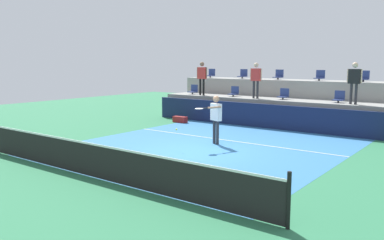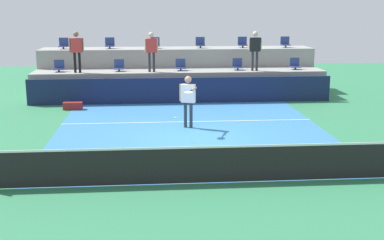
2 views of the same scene
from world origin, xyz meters
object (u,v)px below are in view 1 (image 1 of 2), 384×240
(stadium_chair_upper_left, at_px, (243,75))
(equipment_bag, at_px, (180,119))
(stadium_chair_upper_right, at_px, (364,77))
(spectator_in_grey, at_px, (256,77))
(stadium_chair_lower_center, at_px, (284,95))
(stadium_chair_lower_right, at_px, (339,98))
(spectator_in_white, at_px, (202,75))
(stadium_chair_upper_mid_left, at_px, (279,75))
(stadium_chair_upper_mid_right, at_px, (320,76))
(stadium_chair_lower_left, at_px, (234,92))
(tennis_player, at_px, (215,114))
(tennis_ball, at_px, (176,129))
(stadium_chair_upper_far_left, at_px, (211,74))
(stadium_chair_lower_far_left, at_px, (193,90))
(spectator_leaning_on_rail, at_px, (354,79))

(stadium_chair_upper_left, xyz_separation_m, equipment_bag, (-1.25, -4.07, -2.16))
(stadium_chair_upper_right, xyz_separation_m, spectator_in_grey, (-4.42, -2.18, -0.02))
(stadium_chair_upper_left, xyz_separation_m, spectator_in_grey, (1.96, -2.18, -0.02))
(stadium_chair_lower_center, height_order, stadium_chair_lower_right, same)
(stadium_chair_upper_right, xyz_separation_m, spectator_in_white, (-7.63, -2.18, 0.01))
(stadium_chair_upper_mid_left, bearing_deg, stadium_chair_upper_right, 0.00)
(stadium_chair_upper_mid_left, bearing_deg, stadium_chair_lower_center, -58.18)
(stadium_chair_upper_mid_left, bearing_deg, equipment_bag, -129.77)
(stadium_chair_upper_left, bearing_deg, stadium_chair_upper_mid_right, 0.00)
(stadium_chair_upper_right, bearing_deg, stadium_chair_lower_left, -162.94)
(stadium_chair_lower_right, xyz_separation_m, stadium_chair_upper_right, (0.54, 1.80, 0.85))
(equipment_bag, bearing_deg, tennis_player, -37.95)
(spectator_in_white, distance_m, equipment_bag, 2.88)
(stadium_chair_lower_right, bearing_deg, stadium_chair_upper_left, 162.88)
(stadium_chair_upper_right, bearing_deg, stadium_chair_upper_mid_right, 180.00)
(stadium_chair_lower_right, relative_size, tennis_ball, 7.65)
(spectator_in_white, bearing_deg, stadium_chair_lower_center, 4.86)
(stadium_chair_upper_far_left, bearing_deg, stadium_chair_lower_far_left, -88.44)
(stadium_chair_upper_right, relative_size, equipment_bag, 0.68)
(stadium_chair_lower_left, xyz_separation_m, stadium_chair_upper_mid_left, (1.63, 1.80, 0.85))
(stadium_chair_upper_mid_left, bearing_deg, stadium_chair_upper_left, 180.00)
(stadium_chair_upper_far_left, distance_m, tennis_player, 9.29)
(stadium_chair_upper_mid_right, height_order, spectator_in_grey, spectator_in_grey)
(spectator_leaning_on_rail, bearing_deg, stadium_chair_upper_mid_right, 135.48)
(stadium_chair_lower_center, xyz_separation_m, spectator_leaning_on_rail, (3.28, -0.38, 0.85))
(stadium_chair_lower_left, bearing_deg, stadium_chair_lower_far_left, 180.00)
(stadium_chair_lower_left, distance_m, tennis_player, 6.31)
(stadium_chair_upper_mid_right, relative_size, equipment_bag, 0.68)
(stadium_chair_lower_center, bearing_deg, stadium_chair_upper_mid_left, 121.82)
(stadium_chair_lower_far_left, height_order, stadium_chair_upper_far_left, stadium_chair_upper_far_left)
(equipment_bag, bearing_deg, spectator_in_white, 90.13)
(stadium_chair_upper_mid_right, distance_m, equipment_bag, 7.23)
(stadium_chair_lower_right, height_order, stadium_chair_upper_far_left, stadium_chair_upper_far_left)
(stadium_chair_upper_far_left, xyz_separation_m, spectator_in_white, (0.91, -2.18, 0.01))
(stadium_chair_upper_mid_left, height_order, tennis_player, stadium_chair_upper_mid_left)
(equipment_bag, bearing_deg, stadium_chair_lower_left, 52.19)
(stadium_chair_lower_left, bearing_deg, stadium_chair_upper_mid_left, 47.90)
(stadium_chair_upper_far_left, bearing_deg, stadium_chair_upper_left, 0.00)
(stadium_chair_upper_mid_right, bearing_deg, stadium_chair_lower_far_left, -164.37)
(spectator_in_grey, xyz_separation_m, tennis_ball, (0.69, -6.96, -1.58))
(stadium_chair_lower_far_left, height_order, spectator_in_white, spectator_in_white)
(stadium_chair_upper_mid_left, bearing_deg, spectator_in_white, -147.25)
(stadium_chair_lower_right, bearing_deg, tennis_player, -115.14)
(stadium_chair_upper_right, bearing_deg, stadium_chair_lower_center, -150.04)
(equipment_bag, bearing_deg, stadium_chair_upper_left, 72.99)
(spectator_in_grey, bearing_deg, stadium_chair_upper_right, 26.29)
(spectator_in_grey, relative_size, spectator_leaning_on_rail, 0.99)
(stadium_chair_lower_left, bearing_deg, equipment_bag, -127.81)
(stadium_chair_upper_far_left, relative_size, spectator_in_white, 0.29)
(stadium_chair_lower_right, distance_m, stadium_chair_upper_mid_right, 2.50)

